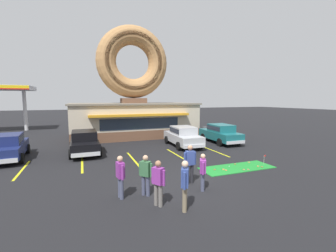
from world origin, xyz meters
The scene contains 30 objects.
ground_plane centered at (0.00, 0.00, 0.00)m, with size 160.00×160.00×0.00m, color black.
donut_shop_building centered at (0.76, 13.94, 3.74)m, with size 12.30×6.75×10.96m.
putting_mat centered at (3.65, 1.12, 0.01)m, with size 4.14×1.51×0.03m, color #1E842D.
mini_donut_near_left centered at (2.72, 1.06, 0.05)m, with size 0.13×0.13×0.04m, color #D17F47.
mini_donut_near_right centered at (4.96, 0.68, 0.05)m, with size 0.13×0.13×0.04m, color brown.
mini_donut_mid_left centered at (2.27, 1.20, 0.05)m, with size 0.13×0.13×0.04m, color brown.
mini_donut_mid_centre centered at (4.93, 1.65, 0.05)m, with size 0.13×0.13×0.04m, color #D17F47.
mini_donut_mid_right centered at (3.92, 1.65, 0.05)m, with size 0.13×0.13×0.04m, color brown.
mini_donut_far_left centered at (2.77, 0.89, 0.05)m, with size 0.13×0.13×0.04m, color #D17F47.
mini_donut_far_centre centered at (4.85, 0.85, 0.05)m, with size 0.13×0.13×0.04m, color #D17F47.
mini_donut_far_right centered at (3.71, 0.64, 0.05)m, with size 0.13×0.13×0.04m, color #A5724C.
mini_donut_extra centered at (3.95, 0.58, 0.05)m, with size 0.13×0.13×0.04m, color #A5724C.
golf_ball centered at (3.35, 1.43, 0.05)m, with size 0.04×0.04×0.04m, color white.
putting_flag_pin centered at (5.50, 1.07, 0.44)m, with size 0.13×0.01×0.55m.
car_navy centered at (-8.58, 7.66, 0.87)m, with size 2.22×4.67×1.60m.
car_black centered at (-4.10, 7.67, 0.87)m, with size 2.04×4.59×1.60m.
car_silver centered at (3.29, 7.45, 0.87)m, with size 2.10×4.61×1.60m.
car_teal centered at (6.93, 7.62, 0.87)m, with size 2.04×4.59×1.60m.
pedestrian_blue_sweater_man centered at (0.37, -0.84, 0.84)m, with size 0.39×0.54×1.54m.
pedestrian_hooded_kid centered at (-1.78, -1.49, 0.91)m, with size 0.41×0.52×1.64m.
pedestrian_leather_jacket_man centered at (-2.91, -0.40, 0.91)m, with size 0.30×0.59×1.65m.
pedestrian_clipboard_woman centered at (-1.96, -0.50, 0.89)m, with size 0.44×0.46×1.61m.
pedestrian_beanie_man centered at (0.22, 0.05, 0.97)m, with size 0.60×0.25×1.73m.
pedestrian_crossing_woman centered at (-1.05, -2.13, 0.97)m, with size 0.39×0.53×1.73m.
trash_bin centered at (7.43, 11.06, 0.50)m, with size 0.57×0.57×0.97m.
parking_stripe_far_left centered at (-7.29, 5.00, 0.00)m, with size 0.12×3.60×0.01m, color yellow.
parking_stripe_left centered at (-4.29, 5.00, 0.00)m, with size 0.12×3.60×0.01m, color yellow.
parking_stripe_mid_left centered at (-1.29, 5.00, 0.00)m, with size 0.12×3.60×0.01m, color yellow.
parking_stripe_centre centered at (1.71, 5.00, 0.00)m, with size 0.12×3.60×0.01m, color yellow.
parking_stripe_mid_right centered at (4.71, 5.00, 0.00)m, with size 0.12×3.60×0.01m, color yellow.
Camera 1 is at (-4.16, -8.67, 3.75)m, focal length 24.00 mm.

